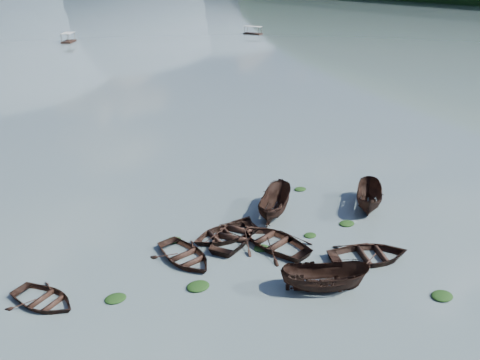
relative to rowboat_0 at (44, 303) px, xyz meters
name	(u,v)px	position (x,y,z in m)	size (l,w,h in m)	color
ground_plane	(335,303)	(13.58, -5.96, 0.00)	(2400.00, 2400.00, 0.00)	#4B5A5D
rowboat_0	(44,303)	(0.00, 0.00, 0.00)	(2.74, 3.83, 0.79)	black
rowboat_1	(236,238)	(11.45, 1.88, 0.00)	(3.44, 4.82, 1.00)	black
rowboat_2	(324,290)	(13.63, -4.83, 0.00)	(1.75, 4.66, 1.80)	black
rowboat_3	(274,245)	(13.31, 0.17, 0.00)	(3.48, 4.87, 1.01)	black
rowboat_4	(369,259)	(17.66, -3.46, 0.00)	(3.43, 4.80, 0.99)	black
rowboat_5	(368,207)	(21.90, 2.03, 0.00)	(1.83, 4.87, 1.88)	black
rowboat_6	(185,260)	(7.78, 0.89, 0.00)	(3.09, 4.33, 0.90)	black
rowboat_7	(225,238)	(10.86, 2.27, 0.00)	(3.16, 4.42, 0.92)	black
rowboat_8	(274,214)	(15.22, 3.90, 0.00)	(1.84, 4.90, 1.89)	black
weed_clump_0	(198,287)	(7.61, -1.95, 0.00)	(1.24, 1.02, 0.27)	black
weed_clump_1	(262,249)	(12.41, 0.12, 0.00)	(1.00, 0.80, 0.22)	black
weed_clump_2	(442,297)	(18.91, -7.82, 0.00)	(1.18, 0.94, 0.26)	black
weed_clump_3	(310,236)	(15.93, 0.26, 0.00)	(0.83, 0.70, 0.19)	black
weed_clump_4	(347,224)	(18.99, 0.58, 0.00)	(1.07, 0.85, 0.22)	black
weed_clump_5	(116,299)	(3.39, -1.18, 0.00)	(1.11, 0.90, 0.24)	black
weed_clump_6	(174,241)	(7.78, 3.21, 0.00)	(0.96, 0.80, 0.20)	black
weed_clump_7	(300,190)	(18.94, 6.59, 0.00)	(0.96, 0.77, 0.21)	black
pontoon_centre	(69,42)	(10.87, 104.64, 0.00)	(2.31, 5.54, 2.12)	black
pontoon_right	(253,34)	(59.86, 101.84, 0.00)	(2.13, 5.12, 1.96)	black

